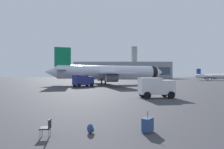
# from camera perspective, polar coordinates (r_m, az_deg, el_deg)

# --- Properties ---
(airplane_at_gate) EXTENTS (35.18, 32.07, 10.50)m
(airplane_at_gate) POSITION_cam_1_polar(r_m,az_deg,el_deg) (54.66, -0.87, 0.70)
(airplane_at_gate) COLOR silver
(airplane_at_gate) RESTS_ON ground
(airplane_taxiing) EXTENTS (17.98, 19.55, 6.08)m
(airplane_taxiing) POSITION_cam_1_polar(r_m,az_deg,el_deg) (104.56, 28.29, -0.47)
(airplane_taxiing) COLOR silver
(airplane_taxiing) RESTS_ON ground
(service_truck) EXTENTS (5.15, 4.65, 2.90)m
(service_truck) POSITION_cam_1_polar(r_m,az_deg,el_deg) (45.13, -8.91, -1.76)
(service_truck) COLOR navy
(service_truck) RESTS_ON ground
(cargo_van) EXTENTS (4.63, 2.84, 2.60)m
(cargo_van) POSITION_cam_1_polar(r_m,az_deg,el_deg) (24.52, 13.32, -3.63)
(cargo_van) COLOR white
(cargo_van) RESTS_ON ground
(safety_cone_near) EXTENTS (0.44, 0.44, 0.61)m
(safety_cone_near) POSITION_cam_1_polar(r_m,az_deg,el_deg) (59.79, -8.53, -2.58)
(safety_cone_near) COLOR #F2590C
(safety_cone_near) RESTS_ON ground
(safety_cone_mid) EXTENTS (0.44, 0.44, 0.72)m
(safety_cone_mid) POSITION_cam_1_polar(r_m,az_deg,el_deg) (50.85, 9.21, -2.97)
(safety_cone_mid) COLOR #F2590C
(safety_cone_mid) RESTS_ON ground
(rolling_suitcase) EXTENTS (0.71, 0.75, 1.10)m
(rolling_suitcase) POSITION_cam_1_polar(r_m,az_deg,el_deg) (10.18, 10.91, -14.92)
(rolling_suitcase) COLOR navy
(rolling_suitcase) RESTS_ON ground
(traveller_backpack) EXTENTS (0.36, 0.40, 0.48)m
(traveller_backpack) POSITION_cam_1_polar(r_m,az_deg,el_deg) (9.97, -6.63, -16.18)
(traveller_backpack) COLOR navy
(traveller_backpack) RESTS_ON ground
(gate_chair) EXTENTS (0.53, 0.53, 0.86)m
(gate_chair) POSITION_cam_1_polar(r_m,az_deg,el_deg) (9.76, -19.38, -14.92)
(gate_chair) COLOR black
(gate_chair) RESTS_ON ground
(terminal_building) EXTENTS (70.35, 19.19, 24.09)m
(terminal_building) POSITION_cam_1_polar(r_m,az_deg,el_deg) (141.13, 3.22, 1.32)
(terminal_building) COLOR gray
(terminal_building) RESTS_ON ground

